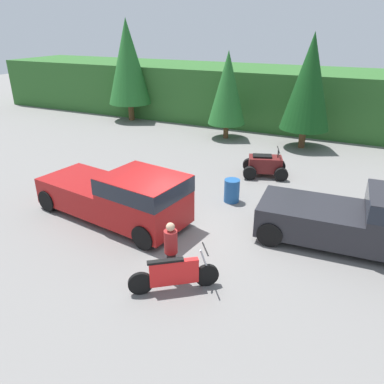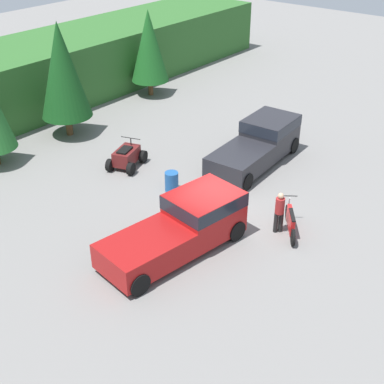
% 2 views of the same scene
% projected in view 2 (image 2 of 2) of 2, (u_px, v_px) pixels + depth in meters
% --- Properties ---
extents(ground_plane, '(80.00, 80.00, 0.00)m').
position_uv_depth(ground_plane, '(218.00, 222.00, 20.87)').
color(ground_plane, slate).
extents(tree_mid_right, '(2.58, 2.58, 5.86)m').
position_uv_depth(tree_mid_right, '(62.00, 70.00, 26.39)').
color(tree_mid_right, brown).
rests_on(tree_mid_right, ground_plane).
extents(tree_right, '(2.27, 2.27, 5.17)m').
position_uv_depth(tree_right, '(149.00, 46.00, 31.85)').
color(tree_right, brown).
rests_on(tree_right, ground_plane).
extents(pickup_truck_red, '(5.76, 2.93, 1.84)m').
position_uv_depth(pickup_truck_red, '(184.00, 224.00, 18.97)').
color(pickup_truck_red, maroon).
rests_on(pickup_truck_red, ground_plane).
extents(pickup_truck_second, '(5.63, 2.42, 1.84)m').
position_uv_depth(pickup_truck_second, '(260.00, 142.00, 25.02)').
color(pickup_truck_second, '#232328').
rests_on(pickup_truck_second, ground_plane).
extents(dirt_bike, '(1.91, 1.45, 1.12)m').
position_uv_depth(dirt_bike, '(290.00, 221.00, 20.06)').
color(dirt_bike, black).
rests_on(dirt_bike, ground_plane).
extents(quad_atv, '(2.21, 1.81, 1.24)m').
position_uv_depth(quad_atv, '(127.00, 157.00, 24.71)').
color(quad_atv, black).
rests_on(quad_atv, ground_plane).
extents(rider_person, '(0.49, 0.49, 1.68)m').
position_uv_depth(rider_person, '(279.00, 211.00, 19.85)').
color(rider_person, black).
rests_on(rider_person, ground_plane).
extents(steel_barrel, '(0.58, 0.58, 0.88)m').
position_uv_depth(steel_barrel, '(172.00, 182.00, 22.76)').
color(steel_barrel, '#1E5193').
rests_on(steel_barrel, ground_plane).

